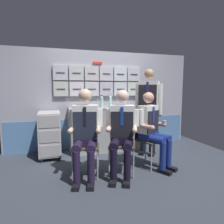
% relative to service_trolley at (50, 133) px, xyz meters
% --- Properties ---
extents(ground, '(4.80, 4.80, 0.04)m').
position_rel_service_trolley_xyz_m(ground, '(1.15, -0.98, -0.49)').
color(ground, '#323943').
extents(galley_bulkhead, '(4.20, 0.14, 2.15)m').
position_rel_service_trolley_xyz_m(galley_bulkhead, '(1.14, 0.39, 0.61)').
color(galley_bulkhead, '#9899A6').
rests_on(galley_bulkhead, ground).
extents(galley_counter, '(1.54, 0.53, 0.94)m').
position_rel_service_trolley_xyz_m(galley_counter, '(1.15, 0.11, -0.00)').
color(galley_counter, '#9B9B9B').
rests_on(galley_counter, ground).
extents(service_trolley, '(0.40, 0.65, 0.88)m').
position_rel_service_trolley_xyz_m(service_trolley, '(0.00, 0.00, 0.00)').
color(service_trolley, black).
rests_on(service_trolley, ground).
extents(folding_chair_left, '(0.48, 0.48, 0.86)m').
position_rel_service_trolley_xyz_m(folding_chair_left, '(0.56, -0.93, 0.07)').
color(folding_chair_left, '#A8AAAF').
rests_on(folding_chair_left, ground).
extents(crew_member_left, '(0.54, 0.69, 1.32)m').
position_rel_service_trolley_xyz_m(crew_member_left, '(0.52, -1.08, 0.27)').
color(crew_member_left, black).
rests_on(crew_member_left, ground).
extents(folding_chair_center, '(0.53, 0.53, 0.86)m').
position_rel_service_trolley_xyz_m(folding_chair_center, '(1.13, -1.02, 0.07)').
color(folding_chair_center, '#A8AAAF').
rests_on(folding_chair_center, ground).
extents(crew_member_center, '(0.57, 0.70, 1.30)m').
position_rel_service_trolley_xyz_m(crew_member_center, '(1.07, -1.16, 0.26)').
color(crew_member_center, black).
rests_on(crew_member_center, ground).
extents(folding_chair_right, '(0.54, 0.54, 0.86)m').
position_rel_service_trolley_xyz_m(folding_chair_right, '(1.58, -0.88, 0.07)').
color(folding_chair_right, '#A8AAAF').
rests_on(folding_chair_right, ground).
extents(crew_member_right, '(0.58, 0.67, 1.27)m').
position_rel_service_trolley_xyz_m(crew_member_right, '(1.66, -1.02, 0.23)').
color(crew_member_right, black).
rests_on(crew_member_right, ground).
extents(crew_member_standing, '(0.43, 0.41, 1.71)m').
position_rel_service_trolley_xyz_m(crew_member_standing, '(1.89, -0.42, 0.55)').
color(crew_member_standing, black).
rests_on(crew_member_standing, ground).
extents(sparkling_bottle_green, '(0.07, 0.07, 0.26)m').
position_rel_service_trolley_xyz_m(sparkling_bottle_green, '(1.05, 0.04, 0.59)').
color(sparkling_bottle_green, silver).
rests_on(sparkling_bottle_green, galley_counter).
extents(water_bottle_tall, '(0.06, 0.06, 0.27)m').
position_rel_service_trolley_xyz_m(water_bottle_tall, '(1.27, 0.15, 0.59)').
color(water_bottle_tall, silver).
rests_on(water_bottle_tall, galley_counter).
extents(paper_cup_tan, '(0.06, 0.06, 0.09)m').
position_rel_service_trolley_xyz_m(paper_cup_tan, '(0.48, 0.03, 0.51)').
color(paper_cup_tan, tan).
rests_on(paper_cup_tan, galley_counter).
extents(coffee_cup_spare, '(0.06, 0.06, 0.06)m').
position_rel_service_trolley_xyz_m(coffee_cup_spare, '(0.68, 0.21, 0.50)').
color(coffee_cup_spare, silver).
rests_on(coffee_cup_spare, galley_counter).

